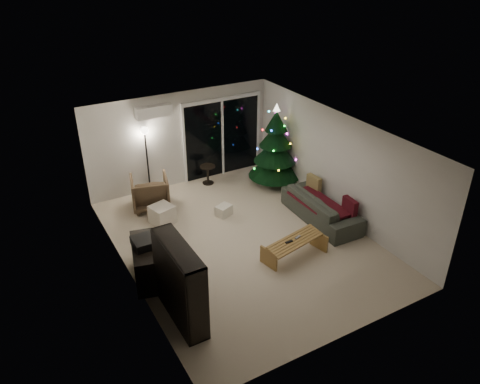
{
  "coord_description": "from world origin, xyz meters",
  "views": [
    {
      "loc": [
        -4.24,
        -7.36,
        5.8
      ],
      "look_at": [
        0.1,
        0.3,
        1.05
      ],
      "focal_mm": 35.0,
      "sensor_mm": 36.0,
      "label": 1
    }
  ],
  "objects_px": {
    "armchair": "(150,192)",
    "christmas_tree": "(275,145)",
    "bookshelf": "(170,286)",
    "media_cabinet": "(146,262)",
    "sofa": "(321,207)",
    "coffee_table": "(295,249)"
  },
  "relations": [
    {
      "from": "bookshelf",
      "to": "armchair",
      "type": "relative_size",
      "value": 1.64
    },
    {
      "from": "bookshelf",
      "to": "media_cabinet",
      "type": "height_order",
      "value": "bookshelf"
    },
    {
      "from": "bookshelf",
      "to": "coffee_table",
      "type": "distance_m",
      "value": 2.97
    },
    {
      "from": "bookshelf",
      "to": "christmas_tree",
      "type": "bearing_deg",
      "value": 52.81
    },
    {
      "from": "coffee_table",
      "to": "christmas_tree",
      "type": "xyz_separation_m",
      "value": [
        1.46,
        3.0,
        0.9
      ]
    },
    {
      "from": "sofa",
      "to": "christmas_tree",
      "type": "bearing_deg",
      "value": 0.93
    },
    {
      "from": "media_cabinet",
      "to": "sofa",
      "type": "bearing_deg",
      "value": 14.95
    },
    {
      "from": "armchair",
      "to": "coffee_table",
      "type": "relative_size",
      "value": 0.68
    },
    {
      "from": "sofa",
      "to": "bookshelf",
      "type": "bearing_deg",
      "value": 109.9
    },
    {
      "from": "sofa",
      "to": "christmas_tree",
      "type": "xyz_separation_m",
      "value": [
        0.05,
        2.08,
        0.8
      ]
    },
    {
      "from": "christmas_tree",
      "to": "sofa",
      "type": "bearing_deg",
      "value": -91.28
    },
    {
      "from": "bookshelf",
      "to": "media_cabinet",
      "type": "xyz_separation_m",
      "value": [
        0.0,
        1.3,
        -0.36
      ]
    },
    {
      "from": "bookshelf",
      "to": "christmas_tree",
      "type": "height_order",
      "value": "christmas_tree"
    },
    {
      "from": "media_cabinet",
      "to": "coffee_table",
      "type": "bearing_deg",
      "value": -2.42
    },
    {
      "from": "bookshelf",
      "to": "christmas_tree",
      "type": "distance_m",
      "value": 5.56
    },
    {
      "from": "armchair",
      "to": "christmas_tree",
      "type": "height_order",
      "value": "christmas_tree"
    },
    {
      "from": "media_cabinet",
      "to": "armchair",
      "type": "relative_size",
      "value": 1.34
    },
    {
      "from": "media_cabinet",
      "to": "armchair",
      "type": "xyz_separation_m",
      "value": [
        1.03,
        2.6,
        0.03
      ]
    },
    {
      "from": "media_cabinet",
      "to": "coffee_table",
      "type": "height_order",
      "value": "media_cabinet"
    },
    {
      "from": "media_cabinet",
      "to": "coffee_table",
      "type": "xyz_separation_m",
      "value": [
        2.89,
        -0.85,
        -0.17
      ]
    },
    {
      "from": "armchair",
      "to": "sofa",
      "type": "relative_size",
      "value": 0.41
    },
    {
      "from": "media_cabinet",
      "to": "bookshelf",
      "type": "bearing_deg",
      "value": -76.01
    }
  ]
}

